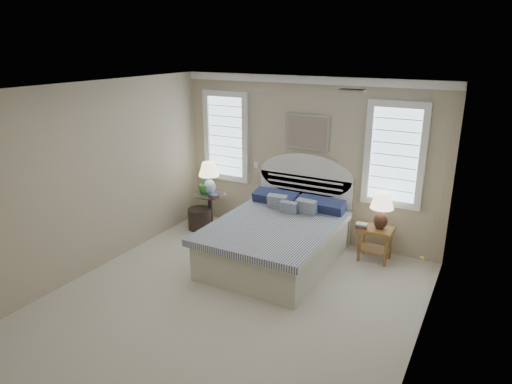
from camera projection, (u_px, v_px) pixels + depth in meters
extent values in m
cube|color=beige|center=(229.00, 304.00, 5.83)|extent=(4.50, 5.00, 0.01)
cube|color=white|center=(224.00, 89.00, 4.99)|extent=(4.50, 5.00, 0.01)
cube|color=#BCA98D|center=(307.00, 160.00, 7.50)|extent=(4.50, 0.02, 2.70)
cube|color=#BCA98D|center=(91.00, 179.00, 6.43)|extent=(0.02, 5.00, 2.70)
cube|color=#BCA98D|center=(424.00, 243.00, 4.39)|extent=(0.02, 5.00, 2.70)
cube|color=white|center=(309.00, 80.00, 7.06)|extent=(4.50, 0.08, 0.12)
cube|color=#B2B2B2|center=(352.00, 90.00, 5.12)|extent=(0.30, 0.20, 0.02)
cube|color=white|center=(256.00, 165.00, 7.98)|extent=(0.08, 0.01, 0.12)
cube|color=#ADC8DB|center=(226.00, 136.00, 8.11)|extent=(0.90, 0.06, 1.60)
cube|color=#ADC8DB|center=(395.00, 155.00, 6.77)|extent=(0.90, 0.06, 1.60)
cube|color=silver|center=(307.00, 132.00, 7.32)|extent=(0.74, 0.04, 0.58)
cube|color=white|center=(438.00, 217.00, 5.45)|extent=(0.02, 1.80, 2.40)
cube|color=#B5B29F|center=(275.00, 246.00, 6.86)|extent=(1.60, 2.10, 0.55)
cube|color=navy|center=(274.00, 228.00, 6.72)|extent=(1.72, 2.15, 0.10)
cube|color=white|center=(304.00, 207.00, 7.70)|extent=(1.62, 0.08, 1.10)
cube|color=navy|center=(276.00, 198.00, 7.59)|extent=(0.75, 0.31, 0.23)
cube|color=navy|center=(321.00, 205.00, 7.23)|extent=(0.75, 0.31, 0.23)
cube|color=#354A79|center=(278.00, 204.00, 7.34)|extent=(0.33, 0.20, 0.34)
cube|color=#354A79|center=(307.00, 210.00, 7.11)|extent=(0.33, 0.20, 0.34)
cube|color=#354A79|center=(289.00, 210.00, 7.15)|extent=(0.28, 0.14, 0.29)
cylinder|color=black|center=(211.00, 226.00, 8.29)|extent=(0.32, 0.32, 0.03)
cylinder|color=black|center=(210.00, 211.00, 8.20)|extent=(0.08, 0.08, 0.60)
cylinder|color=silver|center=(210.00, 194.00, 8.10)|extent=(0.56, 0.56, 0.02)
cube|color=olive|center=(376.00, 230.00, 6.88)|extent=(0.50, 0.40, 0.06)
cube|color=olive|center=(375.00, 249.00, 6.98)|extent=(0.44, 0.34, 0.03)
cube|color=olive|center=(359.00, 247.00, 6.93)|extent=(0.04, 0.04, 0.47)
cube|color=olive|center=(365.00, 240.00, 7.18)|extent=(0.04, 0.04, 0.47)
cube|color=olive|center=(386.00, 252.00, 6.75)|extent=(0.04, 0.04, 0.47)
cube|color=olive|center=(390.00, 245.00, 7.00)|extent=(0.04, 0.04, 0.47)
cylinder|color=black|center=(200.00, 219.00, 8.16)|extent=(0.54, 0.54, 0.38)
cylinder|color=white|center=(210.00, 193.00, 8.09)|extent=(0.16, 0.16, 0.03)
ellipsoid|color=white|center=(209.00, 187.00, 8.05)|extent=(0.29, 0.29, 0.27)
cylinder|color=gold|center=(209.00, 178.00, 8.00)|extent=(0.04, 0.04, 0.10)
cylinder|color=black|center=(380.00, 227.00, 6.85)|extent=(0.14, 0.14, 0.03)
ellipsoid|color=black|center=(381.00, 221.00, 6.81)|extent=(0.26, 0.26, 0.26)
cylinder|color=gold|center=(381.00, 210.00, 6.76)|extent=(0.03, 0.03, 0.10)
imported|color=#307830|center=(205.00, 182.00, 8.03)|extent=(0.25, 0.25, 0.44)
cube|color=maroon|center=(214.00, 196.00, 7.94)|extent=(0.20, 0.17, 0.02)
cube|color=navy|center=(214.00, 195.00, 7.93)|extent=(0.19, 0.16, 0.02)
cube|color=maroon|center=(361.00, 227.00, 6.87)|extent=(0.20, 0.15, 0.02)
cube|color=navy|center=(361.00, 226.00, 6.86)|extent=(0.19, 0.14, 0.02)
cube|color=beige|center=(362.00, 224.00, 6.85)|extent=(0.17, 0.14, 0.02)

